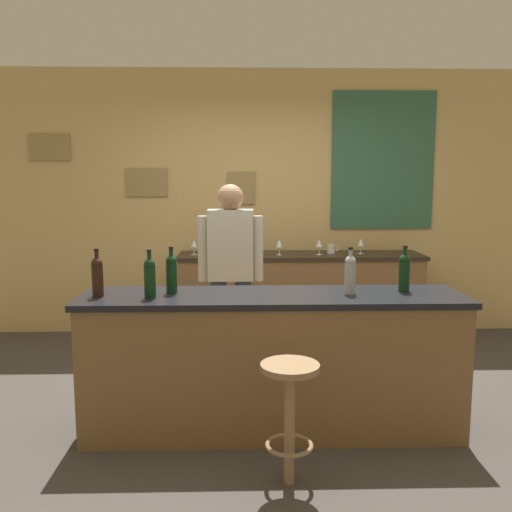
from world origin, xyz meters
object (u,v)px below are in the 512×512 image
at_px(wine_bottle_a, 97,275).
at_px(wine_bottle_e, 404,271).
at_px(wine_glass_d, 319,244).
at_px(wine_glass_a, 194,244).
at_px(wine_glass_c, 279,244).
at_px(bar_stool, 290,403).
at_px(wine_glass_b, 255,244).
at_px(wine_bottle_c, 171,272).
at_px(bartender, 231,270).
at_px(wine_glass_e, 361,243).
at_px(wine_bottle_d, 350,273).
at_px(coffee_mug, 332,249).
at_px(wine_bottle_b, 150,276).

height_order(wine_bottle_a, wine_bottle_e, same).
bearing_deg(wine_glass_d, wine_bottle_e, -81.29).
height_order(wine_glass_a, wine_glass_c, same).
height_order(wine_glass_a, wine_glass_d, same).
relative_size(bar_stool, wine_glass_b, 4.39).
bearing_deg(wine_glass_b, wine_bottle_c, -106.93).
bearing_deg(wine_glass_d, wine_glass_b, 178.31).
xyz_separation_m(bartender, wine_glass_d, (0.87, 1.13, 0.07)).
bearing_deg(wine_glass_d, wine_bottle_a, -130.07).
xyz_separation_m(bar_stool, wine_glass_e, (0.97, 2.71, 0.55)).
relative_size(bartender, wine_bottle_e, 5.29).
distance_m(wine_bottle_d, coffee_mug, 2.10).
height_order(wine_bottle_d, wine_glass_c, wine_bottle_d).
relative_size(wine_bottle_d, wine_glass_e, 1.97).
bearing_deg(wine_bottle_d, wine_bottle_a, -178.78).
bearing_deg(wine_bottle_b, coffee_mug, 55.33).
height_order(wine_bottle_c, wine_bottle_e, same).
xyz_separation_m(wine_glass_a, wine_glass_b, (0.61, -0.01, 0.00)).
relative_size(wine_bottle_b, coffee_mug, 2.45).
bearing_deg(wine_bottle_a, wine_bottle_d, 1.22).
xyz_separation_m(bar_stool, wine_bottle_a, (-1.17, 0.62, 0.60)).
bearing_deg(bar_stool, wine_glass_e, 70.40).
bearing_deg(wine_bottle_c, bar_stool, -45.10).
height_order(wine_bottle_d, wine_glass_a, wine_bottle_d).
xyz_separation_m(wine_bottle_b, wine_glass_a, (0.10, 2.10, -0.05)).
bearing_deg(wine_glass_d, wine_bottle_c, -122.80).
xyz_separation_m(bartender, wine_glass_c, (0.47, 1.12, 0.07)).
relative_size(wine_glass_b, wine_glass_c, 1.00).
height_order(bar_stool, wine_bottle_a, wine_bottle_a).
distance_m(bar_stool, wine_bottle_b, 1.17).
height_order(wine_bottle_d, wine_glass_e, wine_bottle_d).
height_order(wine_bottle_a, wine_glass_c, wine_bottle_a).
bearing_deg(coffee_mug, bar_stool, -103.73).
relative_size(wine_bottle_a, wine_bottle_b, 1.00).
xyz_separation_m(bar_stool, wine_bottle_d, (0.44, 0.66, 0.60)).
bearing_deg(wine_bottle_b, wine_glass_a, 87.38).
bearing_deg(wine_bottle_c, bartender, 65.14).
xyz_separation_m(wine_glass_a, coffee_mug, (1.40, 0.07, -0.06)).
xyz_separation_m(wine_bottle_a, wine_glass_b, (1.05, 2.03, -0.05)).
distance_m(wine_bottle_a, wine_bottle_d, 1.61).
bearing_deg(wine_glass_a, wine_bottle_b, -92.62).
relative_size(wine_bottle_c, wine_glass_b, 1.97).
relative_size(bartender, wine_glass_c, 10.45).
relative_size(wine_bottle_d, wine_glass_a, 1.97).
bearing_deg(wine_glass_c, wine_bottle_a, -122.75).
bearing_deg(wine_glass_c, wine_bottle_c, -113.56).
bearing_deg(wine_glass_c, bar_stool, -92.66).
bearing_deg(wine_glass_b, wine_glass_a, 178.82).
bearing_deg(wine_bottle_c, wine_glass_c, 66.44).
distance_m(wine_bottle_d, wine_glass_e, 2.12).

